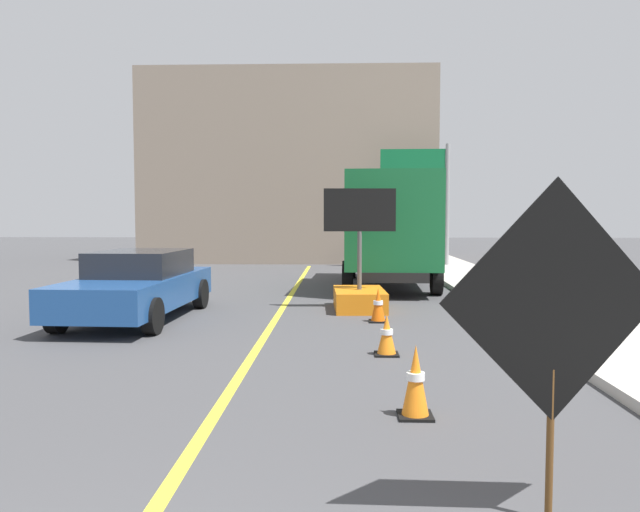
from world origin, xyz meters
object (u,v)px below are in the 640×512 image
(highway_guide_sign, at_px, (428,183))
(traffic_cone_far_lane, at_px, (378,305))
(traffic_cone_near_sign, at_px, (416,382))
(arrow_board_trailer, at_px, (359,288))
(pickup_car, at_px, (138,285))
(roadwork_sign, at_px, (554,307))
(box_truck, at_px, (390,227))
(traffic_cone_mid_lane, at_px, (387,335))

(highway_guide_sign, xyz_separation_m, traffic_cone_far_lane, (-2.77, -12.89, -3.09))
(traffic_cone_near_sign, distance_m, traffic_cone_far_lane, 5.73)
(arrow_board_trailer, distance_m, pickup_car, 4.75)
(arrow_board_trailer, height_order, highway_guide_sign, highway_guide_sign)
(arrow_board_trailer, bearing_deg, roadwork_sign, -84.00)
(box_truck, distance_m, traffic_cone_far_lane, 6.31)
(roadwork_sign, height_order, highway_guide_sign, highway_guide_sign)
(pickup_car, height_order, traffic_cone_near_sign, pickup_car)
(traffic_cone_near_sign, bearing_deg, pickup_car, 129.38)
(traffic_cone_near_sign, bearing_deg, traffic_cone_far_lane, 90.33)
(pickup_car, relative_size, highway_guide_sign, 0.96)
(arrow_board_trailer, relative_size, box_truck, 0.40)
(highway_guide_sign, distance_m, traffic_cone_mid_lane, 16.34)
(arrow_board_trailer, bearing_deg, traffic_cone_far_lane, -78.86)
(roadwork_sign, bearing_deg, traffic_cone_far_lane, 94.92)
(arrow_board_trailer, distance_m, traffic_cone_far_lane, 1.67)
(arrow_board_trailer, height_order, traffic_cone_near_sign, arrow_board_trailer)
(box_truck, height_order, traffic_cone_far_lane, box_truck)
(box_truck, bearing_deg, traffic_cone_far_lane, -96.55)
(traffic_cone_near_sign, relative_size, traffic_cone_mid_lane, 1.22)
(roadwork_sign, bearing_deg, traffic_cone_mid_lane, 98.33)
(roadwork_sign, height_order, box_truck, box_truck)
(roadwork_sign, xyz_separation_m, highway_guide_sign, (2.10, 20.77, 1.95))
(arrow_board_trailer, relative_size, traffic_cone_mid_lane, 4.35)
(roadwork_sign, bearing_deg, box_truck, 89.90)
(traffic_cone_mid_lane, bearing_deg, arrow_board_trailer, 93.41)
(pickup_car, bearing_deg, box_truck, 46.67)
(box_truck, relative_size, traffic_cone_mid_lane, 10.90)
(highway_guide_sign, height_order, traffic_cone_far_lane, highway_guide_sign)
(roadwork_sign, distance_m, traffic_cone_mid_lane, 5.16)
(arrow_board_trailer, xyz_separation_m, traffic_cone_far_lane, (0.32, -1.63, -0.15))
(traffic_cone_near_sign, relative_size, traffic_cone_far_lane, 1.12)
(arrow_board_trailer, height_order, traffic_cone_far_lane, arrow_board_trailer)
(arrow_board_trailer, distance_m, highway_guide_sign, 12.05)
(arrow_board_trailer, bearing_deg, highway_guide_sign, 74.64)
(traffic_cone_near_sign, xyz_separation_m, traffic_cone_far_lane, (-0.03, 5.73, -0.04))
(box_truck, bearing_deg, pickup_car, -133.33)
(highway_guide_sign, bearing_deg, traffic_cone_near_sign, -98.37)
(box_truck, xyz_separation_m, traffic_cone_far_lane, (-0.70, -6.11, -1.44))
(traffic_cone_near_sign, bearing_deg, box_truck, 86.77)
(arrow_board_trailer, relative_size, traffic_cone_far_lane, 4.00)
(highway_guide_sign, bearing_deg, traffic_cone_mid_lane, -100.14)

